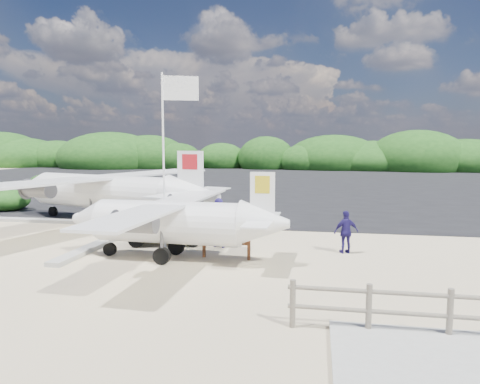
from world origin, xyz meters
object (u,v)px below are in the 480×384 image
object	(u,v)px
baggage_cart	(167,244)
crew_c	(346,232)
signboard	(226,258)
crew_b	(230,223)
crew_a	(219,222)
aircraft_large	(450,190)
aircraft_small	(186,181)
flagpole	(165,251)

from	to	relation	value
baggage_cart	crew_c	world-z (taller)	crew_c
signboard	crew_b	world-z (taller)	crew_b
crew_a	crew_b	distance (m)	0.91
crew_b	aircraft_large	xyz separation A→B (m)	(14.17, 22.09, -0.75)
signboard	crew_a	bearing A→B (deg)	114.94
crew_c	aircraft_small	bearing A→B (deg)	-82.77
signboard	aircraft_small	world-z (taller)	aircraft_small
baggage_cart	aircraft_large	bearing A→B (deg)	41.67
flagpole	crew_c	xyz separation A→B (m)	(6.26, 0.86, 0.74)
aircraft_large	aircraft_small	distance (m)	24.83
signboard	flagpole	bearing A→B (deg)	169.30
baggage_cart	aircraft_small	distance (m)	28.63
signboard	aircraft_large	xyz separation A→B (m)	(13.80, 24.50, 0.00)
signboard	crew_b	size ratio (longest dim) A/B	1.16
crew_b	aircraft_large	world-z (taller)	aircraft_large
flagpole	crew_a	world-z (taller)	flagpole
signboard	aircraft_large	distance (m)	28.12
baggage_cart	crew_b	distance (m)	2.52
crew_b	aircraft_large	bearing A→B (deg)	-104.62
signboard	aircraft_small	bearing A→B (deg)	113.32
aircraft_large	aircraft_small	xyz separation A→B (m)	(-24.38, 4.71, 0.00)
baggage_cart	crew_c	distance (m)	6.65
baggage_cart	aircraft_large	xyz separation A→B (m)	(16.47, 22.81, 0.00)
aircraft_large	signboard	bearing A→B (deg)	78.39
crew_b	crew_a	bearing A→B (deg)	93.15
flagpole	crew_c	distance (m)	6.36
crew_c	baggage_cart	bearing A→B (deg)	-22.44
crew_b	crew_c	size ratio (longest dim) A/B	1.01
baggage_cart	flagpole	xyz separation A→B (m)	(0.34, -1.10, 0.00)
signboard	crew_a	world-z (taller)	crew_a
aircraft_large	aircraft_small	world-z (taller)	aircraft_large
crew_a	aircraft_large	distance (m)	27.12
crew_b	crew_c	xyz separation A→B (m)	(4.30, -0.96, -0.00)
baggage_cart	crew_c	xyz separation A→B (m)	(6.60, -0.24, 0.74)
baggage_cart	aircraft_large	distance (m)	28.14
baggage_cart	flagpole	distance (m)	1.15
crew_c	aircraft_large	world-z (taller)	aircraft_large
aircraft_large	aircraft_small	bearing A→B (deg)	6.85
crew_a	aircraft_small	world-z (taller)	crew_a
baggage_cart	aircraft_large	size ratio (longest dim) A/B	0.19
baggage_cart	crew_b	xyz separation A→B (m)	(2.29, 0.72, 0.75)
crew_a	baggage_cart	bearing A→B (deg)	4.56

